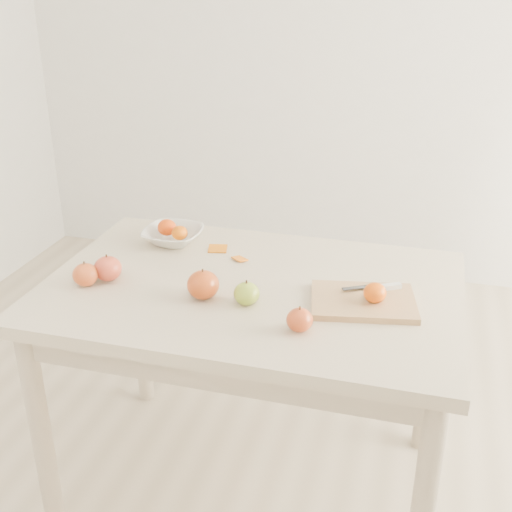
# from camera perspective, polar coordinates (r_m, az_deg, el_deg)

# --- Properties ---
(ground) EXTENTS (3.50, 3.50, 0.00)m
(ground) POSITION_cam_1_polar(r_m,az_deg,el_deg) (2.31, -0.35, -19.38)
(ground) COLOR #C6B293
(ground) RESTS_ON ground
(table) EXTENTS (1.20, 0.80, 0.75)m
(table) POSITION_cam_1_polar(r_m,az_deg,el_deg) (1.91, -0.40, -5.21)
(table) COLOR beige
(table) RESTS_ON ground
(cutting_board) EXTENTS (0.31, 0.25, 0.02)m
(cutting_board) POSITION_cam_1_polar(r_m,az_deg,el_deg) (1.78, 9.51, -4.01)
(cutting_board) COLOR tan
(cutting_board) RESTS_ON table
(board_tangerine) EXTENTS (0.06, 0.06, 0.05)m
(board_tangerine) POSITION_cam_1_polar(r_m,az_deg,el_deg) (1.75, 10.52, -3.23)
(board_tangerine) COLOR #D64D07
(board_tangerine) RESTS_ON cutting_board
(fruit_bowl) EXTENTS (0.19, 0.19, 0.05)m
(fruit_bowl) POSITION_cam_1_polar(r_m,az_deg,el_deg) (2.16, -7.38, 1.81)
(fruit_bowl) COLOR silver
(fruit_bowl) RESTS_ON table
(bowl_tangerine_near) EXTENTS (0.06, 0.06, 0.06)m
(bowl_tangerine_near) POSITION_cam_1_polar(r_m,az_deg,el_deg) (2.17, -7.93, 2.54)
(bowl_tangerine_near) COLOR #C94507
(bowl_tangerine_near) RESTS_ON fruit_bowl
(bowl_tangerine_far) EXTENTS (0.05, 0.05, 0.05)m
(bowl_tangerine_far) POSITION_cam_1_polar(r_m,az_deg,el_deg) (2.13, -6.81, 2.06)
(bowl_tangerine_far) COLOR orange
(bowl_tangerine_far) RESTS_ON fruit_bowl
(orange_peel_a) EXTENTS (0.07, 0.06, 0.01)m
(orange_peel_a) POSITION_cam_1_polar(r_m,az_deg,el_deg) (2.09, -3.42, 0.54)
(orange_peel_a) COLOR orange
(orange_peel_a) RESTS_ON table
(orange_peel_b) EXTENTS (0.06, 0.05, 0.01)m
(orange_peel_b) POSITION_cam_1_polar(r_m,az_deg,el_deg) (2.02, -1.46, -0.31)
(orange_peel_b) COLOR orange
(orange_peel_b) RESTS_ON table
(paring_knife) EXTENTS (0.16, 0.08, 0.01)m
(paring_knife) POSITION_cam_1_polar(r_m,az_deg,el_deg) (1.83, 11.25, -2.71)
(paring_knife) COLOR silver
(paring_knife) RESTS_ON cutting_board
(apple_green) EXTENTS (0.07, 0.07, 0.06)m
(apple_green) POSITION_cam_1_polar(r_m,az_deg,el_deg) (1.75, -0.84, -3.36)
(apple_green) COLOR olive
(apple_green) RESTS_ON table
(apple_red_b) EXTENTS (0.08, 0.08, 0.07)m
(apple_red_b) POSITION_cam_1_polar(r_m,az_deg,el_deg) (1.93, -13.04, -1.09)
(apple_red_b) COLOR maroon
(apple_red_b) RESTS_ON table
(apple_red_e) EXTENTS (0.07, 0.07, 0.06)m
(apple_red_e) POSITION_cam_1_polar(r_m,az_deg,el_deg) (1.63, 3.89, -5.69)
(apple_red_e) COLOR maroon
(apple_red_e) RESTS_ON table
(apple_red_c) EXTENTS (0.09, 0.09, 0.08)m
(apple_red_c) POSITION_cam_1_polar(r_m,az_deg,el_deg) (1.78, -4.72, -2.56)
(apple_red_c) COLOR maroon
(apple_red_c) RESTS_ON table
(apple_red_d) EXTENTS (0.07, 0.07, 0.07)m
(apple_red_d) POSITION_cam_1_polar(r_m,az_deg,el_deg) (1.91, -14.93, -1.60)
(apple_red_d) COLOR maroon
(apple_red_d) RESTS_ON table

